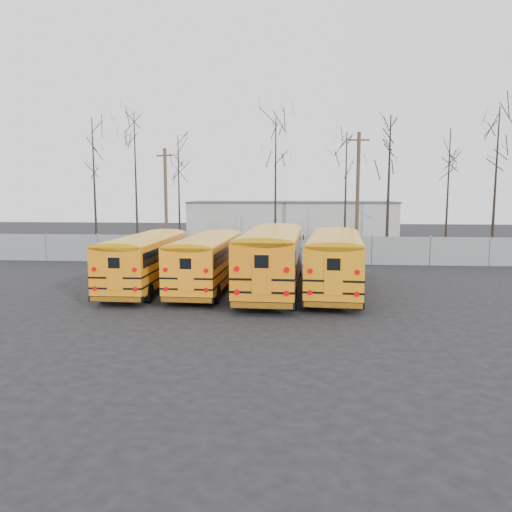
# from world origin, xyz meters

# --- Properties ---
(ground) EXTENTS (120.00, 120.00, 0.00)m
(ground) POSITION_xyz_m (0.00, 0.00, 0.00)
(ground) COLOR black
(ground) RESTS_ON ground
(fence) EXTENTS (40.00, 0.04, 2.00)m
(fence) POSITION_xyz_m (0.00, 12.00, 1.00)
(fence) COLOR gray
(fence) RESTS_ON ground
(distant_building) EXTENTS (22.00, 8.00, 4.00)m
(distant_building) POSITION_xyz_m (2.00, 32.00, 2.00)
(distant_building) COLOR #B7B7B1
(distant_building) RESTS_ON ground
(bus_a) EXTENTS (2.47, 10.50, 2.93)m
(bus_a) POSITION_xyz_m (-5.11, 1.87, 1.72)
(bus_a) COLOR black
(bus_a) RESTS_ON ground
(bus_b) EXTENTS (2.66, 10.47, 2.91)m
(bus_b) POSITION_xyz_m (-1.85, 1.98, 1.71)
(bus_b) COLOR black
(bus_b) RESTS_ON ground
(bus_c) EXTENTS (3.03, 11.89, 3.31)m
(bus_c) POSITION_xyz_m (1.53, 1.59, 1.94)
(bus_c) COLOR black
(bus_c) RESTS_ON ground
(bus_d) EXTENTS (3.40, 11.24, 3.10)m
(bus_d) POSITION_xyz_m (4.69, 1.71, 1.82)
(bus_d) COLOR black
(bus_d) RESTS_ON ground
(utility_pole_left) EXTENTS (1.49, 0.56, 8.59)m
(utility_pole_left) POSITION_xyz_m (-7.93, 16.27, 4.41)
(utility_pole_left) COLOR #493929
(utility_pole_left) RESTS_ON ground
(utility_pole_right) EXTENTS (1.82, 0.32, 10.20)m
(utility_pole_right) POSITION_xyz_m (7.84, 20.45, 5.24)
(utility_pole_right) COLOR #443426
(utility_pole_right) RESTS_ON ground
(tree_0) EXTENTS (0.26, 0.26, 11.21)m
(tree_0) POSITION_xyz_m (-14.36, 17.44, 5.61)
(tree_0) COLOR black
(tree_0) RESTS_ON ground
(tree_1) EXTENTS (0.26, 0.26, 11.19)m
(tree_1) POSITION_xyz_m (-10.01, 15.17, 5.60)
(tree_1) COLOR black
(tree_1) RESTS_ON ground
(tree_2) EXTENTS (0.26, 0.26, 9.74)m
(tree_2) POSITION_xyz_m (-7.14, 17.53, 4.87)
(tree_2) COLOR black
(tree_2) RESTS_ON ground
(tree_3) EXTENTS (0.26, 0.26, 10.80)m
(tree_3) POSITION_xyz_m (0.98, 15.74, 5.40)
(tree_3) COLOR black
(tree_3) RESTS_ON ground
(tree_4) EXTENTS (0.26, 0.26, 9.44)m
(tree_4) POSITION_xyz_m (6.22, 13.79, 4.72)
(tree_4) COLOR black
(tree_4) RESTS_ON ground
(tree_5) EXTENTS (0.26, 0.26, 10.57)m
(tree_5) POSITION_xyz_m (9.28, 13.69, 5.29)
(tree_5) COLOR black
(tree_5) RESTS_ON ground
(tree_6) EXTENTS (0.26, 0.26, 9.89)m
(tree_6) POSITION_xyz_m (14.14, 16.02, 4.94)
(tree_6) COLOR black
(tree_6) RESTS_ON ground
(tree_7) EXTENTS (0.26, 0.26, 11.69)m
(tree_7) POSITION_xyz_m (18.20, 17.63, 5.85)
(tree_7) COLOR black
(tree_7) RESTS_ON ground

